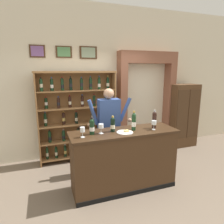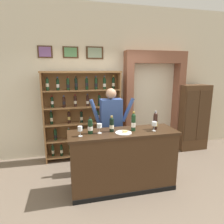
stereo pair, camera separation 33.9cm
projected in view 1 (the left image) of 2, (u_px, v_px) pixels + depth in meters
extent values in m
cube|color=#6B5B4C|center=(117.00, 188.00, 3.50)|extent=(14.00, 14.00, 0.02)
cube|color=beige|center=(91.00, 82.00, 4.76)|extent=(12.00, 0.16, 3.53)
cube|color=#422B19|center=(37.00, 51.00, 4.15)|extent=(0.31, 0.02, 0.26)
cube|color=#754F8E|center=(37.00, 51.00, 4.14)|extent=(0.25, 0.01, 0.21)
cube|color=#422B19|center=(64.00, 52.00, 4.33)|extent=(0.35, 0.02, 0.25)
cube|color=#4F8654|center=(64.00, 52.00, 4.31)|extent=(0.28, 0.01, 0.20)
cube|color=#422B19|center=(88.00, 53.00, 4.50)|extent=(0.40, 0.02, 0.28)
cube|color=gray|center=(88.00, 53.00, 4.49)|extent=(0.32, 0.01, 0.22)
cube|color=olive|center=(38.00, 120.00, 4.15)|extent=(0.03, 0.30, 2.03)
cube|color=olive|center=(113.00, 114.00, 4.70)|extent=(0.03, 0.30, 2.03)
cube|color=olive|center=(77.00, 116.00, 4.56)|extent=(1.72, 0.02, 2.03)
cube|color=olive|center=(79.00, 155.00, 4.62)|extent=(1.66, 0.28, 0.02)
cylinder|color=#19381E|center=(47.00, 154.00, 4.36)|extent=(0.06, 0.06, 0.23)
sphere|color=#19381E|center=(47.00, 149.00, 4.34)|extent=(0.06, 0.06, 0.06)
cylinder|color=#19381E|center=(47.00, 147.00, 4.33)|extent=(0.02, 0.02, 0.07)
cylinder|color=#99999E|center=(47.00, 146.00, 4.32)|extent=(0.03, 0.03, 0.03)
cylinder|color=beige|center=(47.00, 154.00, 4.36)|extent=(0.06, 0.06, 0.07)
cylinder|color=black|center=(56.00, 153.00, 4.40)|extent=(0.06, 0.06, 0.23)
sphere|color=black|center=(56.00, 148.00, 4.37)|extent=(0.06, 0.06, 0.06)
cylinder|color=black|center=(56.00, 147.00, 4.37)|extent=(0.02, 0.02, 0.08)
cylinder|color=maroon|center=(56.00, 145.00, 4.36)|extent=(0.03, 0.03, 0.03)
cylinder|color=beige|center=(56.00, 154.00, 4.40)|extent=(0.06, 0.06, 0.07)
cylinder|color=black|center=(65.00, 152.00, 4.47)|extent=(0.06, 0.06, 0.23)
sphere|color=black|center=(65.00, 147.00, 4.45)|extent=(0.06, 0.06, 0.06)
cylinder|color=black|center=(65.00, 146.00, 4.44)|extent=(0.03, 0.03, 0.07)
cylinder|color=#99999E|center=(65.00, 144.00, 4.44)|extent=(0.03, 0.03, 0.03)
cylinder|color=tan|center=(65.00, 152.00, 4.48)|extent=(0.06, 0.06, 0.07)
cylinder|color=black|center=(75.00, 151.00, 4.53)|extent=(0.06, 0.06, 0.23)
sphere|color=black|center=(75.00, 146.00, 4.50)|extent=(0.06, 0.06, 0.06)
cylinder|color=black|center=(74.00, 145.00, 4.50)|extent=(0.03, 0.03, 0.06)
cylinder|color=#99999E|center=(74.00, 144.00, 4.50)|extent=(0.03, 0.03, 0.03)
cylinder|color=silver|center=(75.00, 152.00, 4.54)|extent=(0.06, 0.06, 0.07)
cylinder|color=black|center=(84.00, 149.00, 4.63)|extent=(0.06, 0.06, 0.23)
sphere|color=black|center=(84.00, 144.00, 4.61)|extent=(0.06, 0.06, 0.06)
cylinder|color=black|center=(84.00, 143.00, 4.60)|extent=(0.02, 0.02, 0.06)
cylinder|color=navy|center=(84.00, 143.00, 4.60)|extent=(0.03, 0.03, 0.03)
cylinder|color=black|center=(84.00, 150.00, 4.64)|extent=(0.06, 0.06, 0.07)
cylinder|color=#19381E|center=(92.00, 148.00, 4.65)|extent=(0.06, 0.06, 0.23)
sphere|color=#19381E|center=(92.00, 144.00, 4.63)|extent=(0.06, 0.06, 0.06)
cylinder|color=#19381E|center=(92.00, 142.00, 4.62)|extent=(0.02, 0.02, 0.07)
cylinder|color=#99999E|center=(92.00, 141.00, 4.61)|extent=(0.03, 0.03, 0.03)
cylinder|color=tan|center=(92.00, 149.00, 4.65)|extent=(0.06, 0.06, 0.07)
cylinder|color=black|center=(99.00, 147.00, 4.77)|extent=(0.06, 0.06, 0.21)
sphere|color=black|center=(99.00, 142.00, 4.75)|extent=(0.06, 0.06, 0.06)
cylinder|color=black|center=(99.00, 141.00, 4.74)|extent=(0.03, 0.03, 0.06)
cylinder|color=navy|center=(99.00, 141.00, 4.74)|extent=(0.03, 0.03, 0.03)
cylinder|color=beige|center=(99.00, 147.00, 4.77)|extent=(0.06, 0.06, 0.07)
cylinder|color=black|center=(109.00, 146.00, 4.84)|extent=(0.06, 0.06, 0.23)
sphere|color=black|center=(109.00, 141.00, 4.81)|extent=(0.06, 0.06, 0.06)
cylinder|color=black|center=(109.00, 140.00, 4.81)|extent=(0.02, 0.02, 0.06)
cylinder|color=black|center=(109.00, 139.00, 4.80)|extent=(0.03, 0.03, 0.03)
cylinder|color=beige|center=(109.00, 146.00, 4.84)|extent=(0.06, 0.06, 0.07)
cube|color=olive|center=(79.00, 140.00, 4.54)|extent=(1.66, 0.28, 0.03)
cylinder|color=#19381E|center=(50.00, 137.00, 4.32)|extent=(0.07, 0.07, 0.22)
sphere|color=#19381E|center=(49.00, 132.00, 4.29)|extent=(0.07, 0.07, 0.07)
cylinder|color=#19381E|center=(49.00, 131.00, 4.29)|extent=(0.03, 0.03, 0.06)
cylinder|color=black|center=(49.00, 130.00, 4.28)|extent=(0.03, 0.03, 0.03)
cylinder|color=black|center=(50.00, 138.00, 4.32)|extent=(0.07, 0.07, 0.07)
cylinder|color=#19381E|center=(64.00, 136.00, 4.40)|extent=(0.07, 0.07, 0.21)
sphere|color=#19381E|center=(63.00, 132.00, 4.38)|extent=(0.07, 0.07, 0.07)
cylinder|color=#19381E|center=(63.00, 131.00, 4.37)|extent=(0.03, 0.03, 0.06)
cylinder|color=#99999E|center=(63.00, 130.00, 4.37)|extent=(0.03, 0.03, 0.03)
cylinder|color=black|center=(64.00, 137.00, 4.40)|extent=(0.07, 0.07, 0.07)
cylinder|color=black|center=(78.00, 135.00, 4.48)|extent=(0.07, 0.07, 0.20)
sphere|color=black|center=(78.00, 131.00, 4.46)|extent=(0.07, 0.07, 0.07)
cylinder|color=black|center=(78.00, 129.00, 4.45)|extent=(0.03, 0.03, 0.08)
cylinder|color=black|center=(78.00, 128.00, 4.44)|extent=(0.03, 0.03, 0.03)
cylinder|color=silver|center=(78.00, 136.00, 4.48)|extent=(0.07, 0.07, 0.06)
cylinder|color=#19381E|center=(94.00, 133.00, 4.62)|extent=(0.07, 0.07, 0.21)
sphere|color=#19381E|center=(93.00, 129.00, 4.60)|extent=(0.07, 0.07, 0.07)
cylinder|color=#19381E|center=(93.00, 127.00, 4.59)|extent=(0.03, 0.03, 0.08)
cylinder|color=#B79338|center=(93.00, 126.00, 4.58)|extent=(0.03, 0.03, 0.03)
cylinder|color=black|center=(94.00, 133.00, 4.62)|extent=(0.07, 0.07, 0.07)
cylinder|color=black|center=(105.00, 132.00, 4.72)|extent=(0.07, 0.07, 0.21)
sphere|color=black|center=(105.00, 127.00, 4.70)|extent=(0.07, 0.07, 0.07)
cylinder|color=black|center=(105.00, 126.00, 4.69)|extent=(0.03, 0.03, 0.08)
cylinder|color=black|center=(105.00, 125.00, 4.69)|extent=(0.03, 0.03, 0.03)
cylinder|color=black|center=(105.00, 132.00, 4.72)|extent=(0.07, 0.07, 0.07)
cube|color=olive|center=(78.00, 124.00, 4.46)|extent=(1.66, 0.28, 0.02)
cylinder|color=black|center=(45.00, 120.00, 4.22)|extent=(0.06, 0.06, 0.24)
sphere|color=black|center=(45.00, 115.00, 4.20)|extent=(0.06, 0.06, 0.06)
cylinder|color=black|center=(45.00, 113.00, 4.19)|extent=(0.02, 0.02, 0.07)
cylinder|color=navy|center=(45.00, 112.00, 4.18)|extent=(0.03, 0.03, 0.03)
cylinder|color=beige|center=(46.00, 121.00, 4.22)|extent=(0.07, 0.07, 0.08)
cylinder|color=black|center=(64.00, 119.00, 4.35)|extent=(0.06, 0.06, 0.23)
sphere|color=black|center=(63.00, 114.00, 4.32)|extent=(0.06, 0.06, 0.06)
cylinder|color=black|center=(63.00, 113.00, 4.32)|extent=(0.03, 0.03, 0.07)
cylinder|color=#B79338|center=(63.00, 112.00, 4.31)|extent=(0.03, 0.03, 0.03)
cylinder|color=tan|center=(64.00, 119.00, 4.35)|extent=(0.07, 0.07, 0.07)
cylinder|color=black|center=(76.00, 118.00, 4.42)|extent=(0.06, 0.06, 0.23)
sphere|color=black|center=(76.00, 113.00, 4.40)|extent=(0.06, 0.06, 0.06)
cylinder|color=black|center=(76.00, 112.00, 4.39)|extent=(0.02, 0.02, 0.06)
cylinder|color=maroon|center=(76.00, 111.00, 4.39)|extent=(0.03, 0.03, 0.03)
cylinder|color=beige|center=(76.00, 119.00, 4.43)|extent=(0.07, 0.07, 0.07)
cylinder|color=#19381E|center=(93.00, 117.00, 4.52)|extent=(0.06, 0.06, 0.23)
sphere|color=#19381E|center=(93.00, 112.00, 4.50)|extent=(0.06, 0.06, 0.06)
cylinder|color=#19381E|center=(93.00, 111.00, 4.49)|extent=(0.03, 0.03, 0.07)
cylinder|color=black|center=(93.00, 110.00, 4.48)|extent=(0.03, 0.03, 0.03)
cylinder|color=silver|center=(93.00, 117.00, 4.52)|extent=(0.07, 0.07, 0.07)
cylinder|color=black|center=(105.00, 116.00, 4.61)|extent=(0.06, 0.06, 0.23)
sphere|color=black|center=(105.00, 111.00, 4.59)|extent=(0.06, 0.06, 0.06)
cylinder|color=black|center=(105.00, 110.00, 4.58)|extent=(0.03, 0.03, 0.07)
cylinder|color=maroon|center=(105.00, 109.00, 4.58)|extent=(0.03, 0.03, 0.03)
cylinder|color=silver|center=(105.00, 116.00, 4.61)|extent=(0.07, 0.07, 0.07)
cube|color=olive|center=(78.00, 107.00, 4.38)|extent=(1.66, 0.28, 0.02)
cylinder|color=black|center=(46.00, 104.00, 4.17)|extent=(0.07, 0.07, 0.20)
sphere|color=black|center=(46.00, 99.00, 4.15)|extent=(0.06, 0.06, 0.06)
cylinder|color=black|center=(46.00, 98.00, 4.15)|extent=(0.03, 0.03, 0.06)
cylinder|color=maroon|center=(46.00, 97.00, 4.14)|extent=(0.03, 0.03, 0.03)
cylinder|color=silver|center=(46.00, 104.00, 4.17)|extent=(0.07, 0.07, 0.06)
cylinder|color=black|center=(59.00, 104.00, 4.21)|extent=(0.07, 0.07, 0.20)
sphere|color=black|center=(58.00, 99.00, 4.19)|extent=(0.06, 0.06, 0.06)
cylinder|color=black|center=(58.00, 98.00, 4.18)|extent=(0.03, 0.03, 0.06)
cylinder|color=navy|center=(58.00, 97.00, 4.18)|extent=(0.03, 0.03, 0.03)
cylinder|color=black|center=(59.00, 104.00, 4.21)|extent=(0.07, 0.07, 0.06)
cylinder|color=black|center=(70.00, 102.00, 4.33)|extent=(0.07, 0.07, 0.21)
sphere|color=black|center=(70.00, 97.00, 4.30)|extent=(0.06, 0.06, 0.06)
cylinder|color=black|center=(70.00, 96.00, 4.30)|extent=(0.03, 0.03, 0.06)
cylinder|color=maroon|center=(70.00, 95.00, 4.29)|extent=(0.03, 0.03, 0.03)
cylinder|color=beige|center=(70.00, 103.00, 4.33)|extent=(0.07, 0.07, 0.07)
cylinder|color=black|center=(82.00, 102.00, 4.42)|extent=(0.07, 0.07, 0.20)
sphere|color=black|center=(82.00, 97.00, 4.40)|extent=(0.06, 0.06, 0.06)
cylinder|color=black|center=(82.00, 96.00, 4.39)|extent=(0.03, 0.03, 0.07)
cylinder|color=navy|center=(82.00, 95.00, 4.39)|extent=(0.03, 0.03, 0.03)
cylinder|color=silver|center=(82.00, 103.00, 4.43)|extent=(0.07, 0.07, 0.06)
cylinder|color=black|center=(94.00, 102.00, 4.46)|extent=(0.07, 0.07, 0.21)
sphere|color=black|center=(94.00, 97.00, 4.44)|extent=(0.06, 0.06, 0.06)
cylinder|color=black|center=(94.00, 95.00, 4.43)|extent=(0.02, 0.02, 0.07)
cylinder|color=maroon|center=(94.00, 94.00, 4.43)|extent=(0.03, 0.03, 0.03)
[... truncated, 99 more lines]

